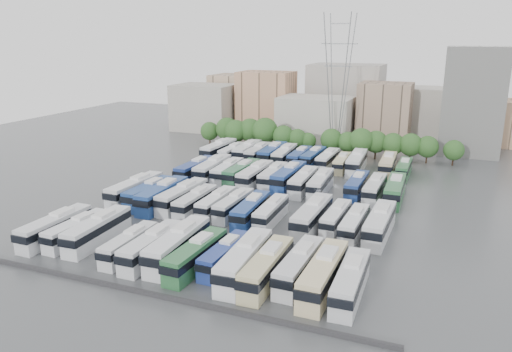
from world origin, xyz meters
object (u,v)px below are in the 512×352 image
at_px(bus_r2_s1, 196,169).
at_px(bus_r2_s11, 357,185).
at_px(bus_r1_s0, 135,189).
at_px(bus_r1_s4, 195,201).
at_px(bus_r0_s6, 178,245).
at_px(bus_r2_s9, 320,183).
at_px(bus_r3_s4, 273,153).
at_px(bus_r2_s5, 255,175).
at_px(bus_r3_s5, 284,155).
at_px(bus_r0_s9, 244,260).
at_px(apartment_tower, 473,101).
at_px(bus_r1_s10, 312,216).
at_px(bus_r0_s7, 196,255).
at_px(bus_r2_s12, 375,189).
at_px(bus_r3_s1, 232,152).
at_px(bus_r0_s4, 129,244).
at_px(bus_r0_s5, 152,246).
at_px(bus_r1_s12, 354,224).
at_px(bus_r3_s9, 342,163).
at_px(bus_r2_s3, 227,171).
at_px(bus_r2_s7, 289,176).
at_px(bus_r0_s13, 351,281).
at_px(bus_r2_s4, 242,172).
at_px(bus_r2_s13, 395,190).
at_px(bus_r0_s1, 77,230).
at_px(bus_r2_s2, 213,169).
at_px(bus_r1_s13, 380,224).
at_px(bus_r1_s6, 234,205).
at_px(bus_r1_s3, 182,196).
at_px(bus_r1_s2, 162,195).
at_px(bus_r1_s5, 216,203).
at_px(bus_r0_s11, 299,266).
at_px(bus_r2_s8, 303,181).
at_px(bus_r0_s8, 225,255).
at_px(bus_r0_s0, 55,227).
at_px(bus_r1_s7, 251,210).
at_px(bus_r3_s8, 328,160).
at_px(bus_r3_s13, 404,169).
at_px(bus_r3_s3, 258,153).
at_px(bus_r3_s10, 357,162).
at_px(electricity_pylon, 338,76).
at_px(bus_r3_s12, 388,164).
at_px(bus_r3_s0, 219,150).
at_px(bus_r0_s2, 98,230).
at_px(bus_r1_s8, 271,212).
at_px(bus_r3_s6, 300,157).

height_order(bus_r2_s1, bus_r2_s11, bus_r2_s1).
height_order(bus_r1_s0, bus_r1_s4, bus_r1_s0).
bearing_deg(bus_r0_s6, bus_r1_s0, 134.48).
bearing_deg(bus_r2_s9, bus_r3_s4, 128.30).
xyz_separation_m(bus_r2_s1, bus_r2_s5, (13.02, 0.33, 0.04)).
bearing_deg(bus_r3_s5, bus_r0_s9, -79.15).
distance_m(apartment_tower, bus_r1_s10, 68.97).
height_order(bus_r0_s7, bus_r2_s9, bus_r2_s9).
bearing_deg(bus_r2_s12, bus_r3_s1, 155.07).
distance_m(bus_r0_s4, bus_r0_s5, 3.45).
distance_m(bus_r1_s12, bus_r3_s9, 37.22).
height_order(bus_r1_s12, bus_r2_s3, bus_r2_s3).
height_order(bus_r0_s7, bus_r2_s7, bus_r2_s7).
distance_m(bus_r0_s13, bus_r2_s4, 48.01).
distance_m(bus_r2_s5, bus_r2_s13, 26.73).
relative_size(bus_r0_s1, bus_r2_s4, 0.90).
height_order(bus_r2_s2, bus_r3_s1, bus_r2_s2).
bearing_deg(bus_r1_s13, bus_r1_s4, -178.10).
bearing_deg(bus_r1_s6, bus_r2_s13, 37.92).
relative_size(bus_r0_s5, bus_r3_s1, 1.09).
relative_size(bus_r0_s4, bus_r2_s4, 0.87).
height_order(bus_r0_s7, bus_r1_s3, bus_r1_s3).
bearing_deg(bus_r0_s9, bus_r1_s2, 138.72).
height_order(bus_r1_s5, bus_r2_s5, bus_r2_s5).
xyz_separation_m(bus_r0_s11, bus_r1_s2, (-29.74, 17.11, 0.19)).
bearing_deg(bus_r2_s8, bus_r0_s5, -106.18).
bearing_deg(bus_r0_s8, bus_r0_s0, -175.43).
bearing_deg(bus_r1_s7, bus_r2_s1, 134.78).
distance_m(bus_r3_s8, bus_r3_s9, 3.55).
relative_size(bus_r0_s8, bus_r1_s13, 0.82).
bearing_deg(bus_r0_s1, bus_r3_s13, 54.85).
bearing_deg(bus_r2_s2, bus_r0_s1, -97.92).
distance_m(bus_r1_s0, bus_r3_s1, 34.76).
relative_size(bus_r1_s10, bus_r2_s3, 1.09).
xyz_separation_m(bus_r1_s10, bus_r3_s3, (-23.26, 36.44, -0.14)).
height_order(bus_r1_s13, bus_r3_s8, bus_r1_s13).
bearing_deg(bus_r2_s1, bus_r3_s13, 26.07).
xyz_separation_m(bus_r1_s6, bus_r3_s5, (-3.26, 35.47, 0.26)).
relative_size(apartment_tower, bus_r1_s0, 1.90).
bearing_deg(bus_r3_s10, bus_r3_s13, -5.60).
bearing_deg(bus_r1_s10, bus_r1_s5, 178.26).
bearing_deg(bus_r3_s10, bus_r2_s7, -124.10).
xyz_separation_m(bus_r1_s13, bus_r3_s3, (-33.28, 35.97, -0.11)).
bearing_deg(bus_r0_s11, bus_r1_s2, 151.42).
bearing_deg(electricity_pylon, bus_r3_s12, -50.54).
bearing_deg(bus_r3_s9, bus_r0_s9, -92.36).
relative_size(bus_r1_s10, bus_r3_s0, 0.99).
height_order(bus_r0_s2, bus_r2_s5, bus_r2_s5).
xyz_separation_m(bus_r1_s8, bus_r3_s6, (-6.46, 36.54, 0.14)).
bearing_deg(bus_r0_s6, bus_r0_s4, -170.63).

